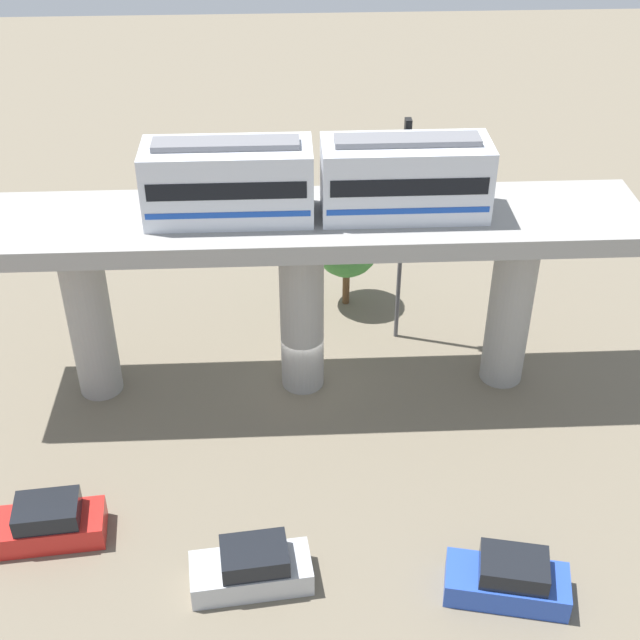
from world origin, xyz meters
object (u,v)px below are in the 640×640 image
parked_car_silver (252,568)px  tree_near_viaduct (347,245)px  train (317,180)px  signal_post (402,226)px  parked_car_blue (508,580)px  parked_car_red (47,524)px

parked_car_silver → tree_near_viaduct: tree_near_viaduct is taller
train → signal_post: bearing=130.4°
parked_car_blue → parked_car_silver: same height
train → signal_post: train is taller
parked_car_silver → parked_car_blue: bearing=77.8°
parked_car_blue → parked_car_red: same height
train → parked_car_red: train is taller
parked_car_red → parked_car_silver: (2.41, 7.53, 0.00)m
train → parked_car_blue: size_ratio=3.02×
train → parked_car_silver: (11.17, -2.78, -9.37)m
parked_car_blue → signal_post: signal_post is taller
parked_car_red → tree_near_viaduct: bearing=136.0°
train → tree_near_viaduct: size_ratio=2.68×
parked_car_silver → signal_post: bearing=148.8°
train → parked_car_red: (8.75, -10.31, -9.37)m
parked_car_silver → signal_post: signal_post is taller
parked_car_blue → tree_near_viaduct: (-18.55, -4.24, 2.66)m
parked_car_red → parked_car_silver: size_ratio=1.00×
train → parked_car_silver: size_ratio=3.10×
parked_car_blue → parked_car_silver: bearing=-83.7°
train → parked_car_blue: train is taller
signal_post → tree_near_viaduct: bearing=-144.0°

